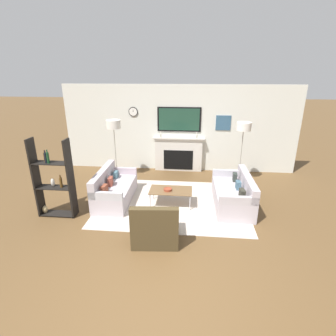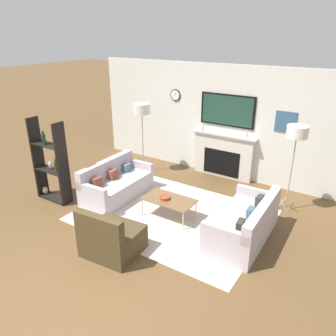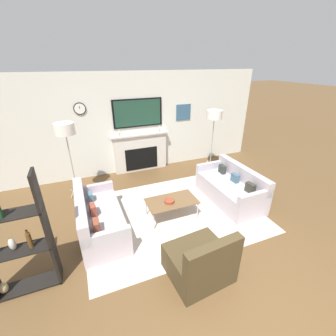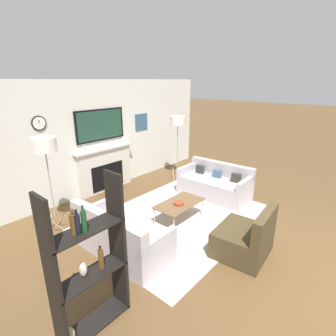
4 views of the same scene
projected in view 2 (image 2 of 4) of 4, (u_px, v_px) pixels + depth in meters
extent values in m
plane|color=brown|center=(74.00, 296.00, 4.51)|extent=(60.00, 60.00, 0.00)
cube|color=silver|center=(227.00, 123.00, 7.85)|extent=(7.34, 0.07, 2.70)
cube|color=beige|center=(223.00, 156.00, 8.08)|extent=(1.51, 0.16, 1.06)
cube|color=black|center=(221.00, 163.00, 8.07)|extent=(0.93, 0.01, 0.64)
cube|color=beige|center=(224.00, 135.00, 7.85)|extent=(1.63, 0.22, 0.04)
cylinder|color=#B2AD9E|center=(203.00, 129.00, 8.08)|extent=(0.04, 0.04, 0.10)
cylinder|color=white|center=(203.00, 125.00, 8.05)|extent=(0.03, 0.03, 0.09)
cylinder|color=#B2AD9E|center=(246.00, 136.00, 7.52)|extent=(0.04, 0.04, 0.10)
cylinder|color=white|center=(247.00, 132.00, 7.48)|extent=(0.03, 0.03, 0.09)
cube|color=black|center=(227.00, 110.00, 7.70)|extent=(1.35, 0.04, 0.75)
cube|color=#1E4233|center=(227.00, 110.00, 7.68)|extent=(1.26, 0.01, 0.68)
cylinder|color=black|center=(175.00, 95.00, 8.33)|extent=(0.29, 0.02, 0.29)
cylinder|color=silver|center=(175.00, 95.00, 8.32)|extent=(0.25, 0.00, 0.25)
cube|color=black|center=(175.00, 94.00, 8.31)|extent=(0.01, 0.00, 0.06)
cube|color=#325773|center=(286.00, 122.00, 7.05)|extent=(0.45, 0.02, 0.45)
cube|color=beige|center=(173.00, 215.00, 6.49)|extent=(3.54, 2.68, 0.01)
cube|color=#B3A9B0|center=(118.00, 189.00, 7.13)|extent=(0.79, 1.67, 0.42)
cube|color=#B3A9B0|center=(106.00, 169.00, 7.12)|extent=(0.19, 1.66, 0.39)
cube|color=#B8A5AE|center=(139.00, 165.00, 7.62)|extent=(0.76, 0.11, 0.18)
cube|color=#AEACB0|center=(91.00, 190.00, 6.40)|extent=(0.76, 0.11, 0.18)
cube|color=slate|center=(127.00, 168.00, 7.45)|extent=(0.10, 0.18, 0.18)
cube|color=brown|center=(113.00, 174.00, 7.06)|extent=(0.12, 0.22, 0.21)
cube|color=brown|center=(97.00, 183.00, 6.68)|extent=(0.11, 0.21, 0.21)
cube|color=#B3A9B0|center=(242.00, 227.00, 5.69)|extent=(0.85, 1.68, 0.45)
cube|color=#B3A9B0|center=(263.00, 213.00, 5.38)|extent=(0.19, 1.67, 0.33)
cube|color=#AFA7AC|center=(226.00, 234.00, 4.96)|extent=(0.82, 0.12, 0.18)
cube|color=#B1ADB3|center=(258.00, 194.00, 6.18)|extent=(0.82, 0.12, 0.18)
cube|color=#313127|center=(240.00, 226.00, 5.12)|extent=(0.12, 0.22, 0.21)
cube|color=#3E5D6D|center=(251.00, 213.00, 5.51)|extent=(0.11, 0.20, 0.19)
cube|color=#2C332E|center=(260.00, 201.00, 5.89)|extent=(0.11, 0.21, 0.20)
cube|color=#443720|center=(113.00, 240.00, 5.35)|extent=(0.92, 0.84, 0.43)
cube|color=#443720|center=(99.00, 228.00, 4.93)|extent=(0.87, 0.21, 0.41)
cube|color=brown|center=(169.00, 200.00, 6.30)|extent=(1.01, 0.57, 0.02)
cylinder|color=#B7B7BC|center=(142.00, 207.00, 6.42)|extent=(0.02, 0.02, 0.37)
cylinder|color=#B7B7BC|center=(183.00, 221.00, 5.95)|extent=(0.02, 0.02, 0.37)
cylinder|color=#B7B7BC|center=(156.00, 197.00, 6.80)|extent=(0.02, 0.02, 0.37)
cylinder|color=#B7B7BC|center=(196.00, 210.00, 6.33)|extent=(0.02, 0.02, 0.37)
cylinder|color=brown|center=(165.00, 198.00, 6.29)|extent=(0.19, 0.19, 0.05)
torus|color=brown|center=(165.00, 197.00, 6.28)|extent=(0.20, 0.20, 0.02)
cylinder|color=#9E998E|center=(148.00, 167.00, 8.44)|extent=(0.09, 0.23, 0.29)
cylinder|color=#9E998E|center=(143.00, 165.00, 8.56)|extent=(0.17, 0.19, 0.29)
cylinder|color=#9E998E|center=(140.00, 168.00, 8.39)|extent=(0.23, 0.07, 0.29)
cylinder|color=#9E998E|center=(143.00, 138.00, 8.17)|extent=(0.02, 0.02, 1.26)
cylinder|color=white|center=(142.00, 109.00, 7.88)|extent=(0.40, 0.40, 0.24)
cylinder|color=#9E998E|center=(292.00, 204.00, 6.62)|extent=(0.09, 0.23, 0.29)
cylinder|color=#9E998E|center=(283.00, 201.00, 6.74)|extent=(0.17, 0.19, 0.29)
cylinder|color=#9E998E|center=(283.00, 206.00, 6.58)|extent=(0.23, 0.07, 0.29)
cylinder|color=#9E998E|center=(292.00, 169.00, 6.35)|extent=(0.02, 0.02, 1.27)
cylinder|color=white|center=(297.00, 132.00, 6.06)|extent=(0.40, 0.40, 0.22)
cube|color=black|center=(38.00, 158.00, 6.99)|extent=(0.04, 0.28, 1.76)
cube|color=black|center=(63.00, 165.00, 6.60)|extent=(0.04, 0.28, 1.76)
cube|color=black|center=(55.00, 198.00, 7.12)|extent=(0.82, 0.28, 0.02)
cube|color=black|center=(51.00, 170.00, 6.87)|extent=(0.82, 0.28, 0.01)
cube|color=black|center=(48.00, 145.00, 6.66)|extent=(0.82, 0.28, 0.02)
cylinder|color=#194223|center=(44.00, 139.00, 6.59)|extent=(0.05, 0.05, 0.23)
cylinder|color=#194223|center=(43.00, 132.00, 6.53)|extent=(0.02, 0.02, 0.06)
cylinder|color=brown|center=(44.00, 138.00, 6.67)|extent=(0.07, 0.07, 0.22)
cylinder|color=brown|center=(43.00, 132.00, 6.62)|extent=(0.03, 0.03, 0.05)
ellipsoid|color=silver|center=(51.00, 165.00, 6.89)|extent=(0.09, 0.09, 0.18)
cylinder|color=brown|center=(56.00, 166.00, 6.75)|extent=(0.06, 0.06, 0.23)
cylinder|color=brown|center=(55.00, 160.00, 6.70)|extent=(0.03, 0.03, 0.06)
cylinder|color=black|center=(43.00, 139.00, 6.64)|extent=(0.06, 0.06, 0.21)
cylinder|color=black|center=(42.00, 133.00, 6.59)|extent=(0.03, 0.03, 0.05)
ellipsoid|color=tan|center=(45.00, 190.00, 7.24)|extent=(0.11, 0.11, 0.17)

